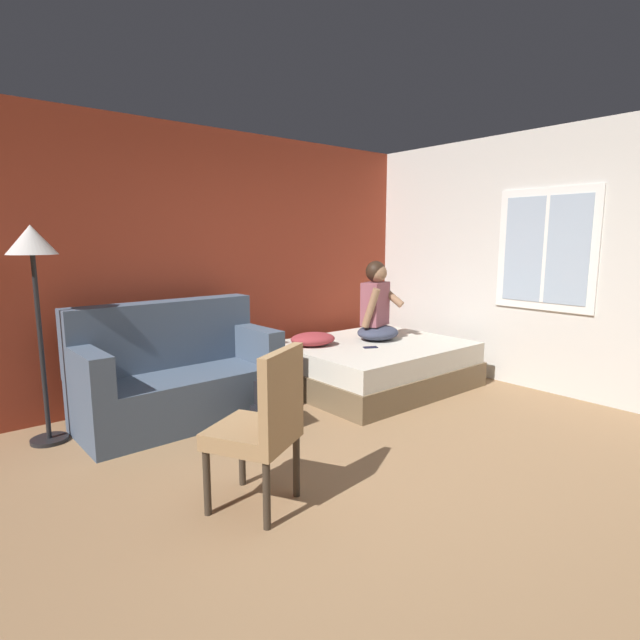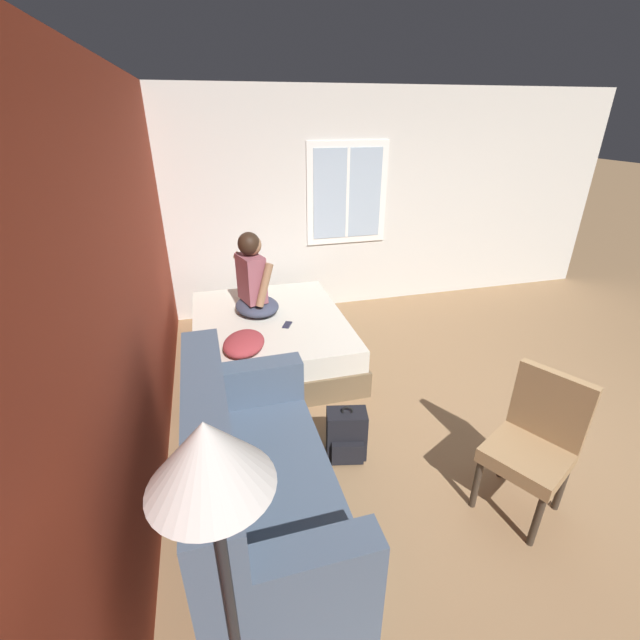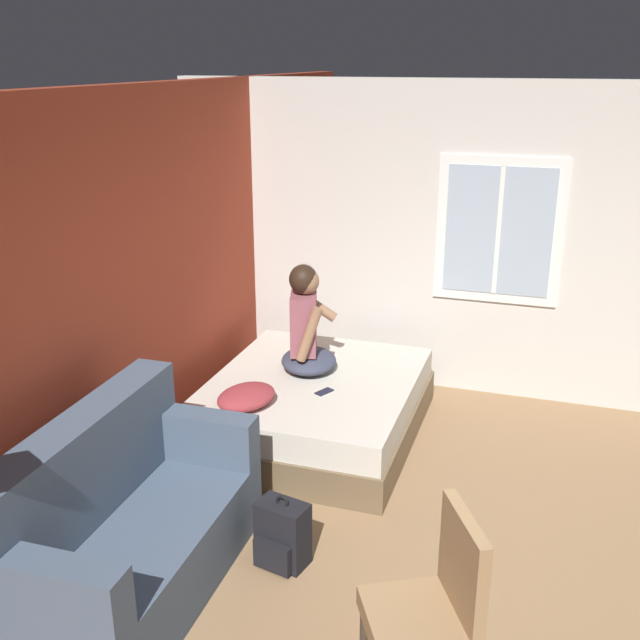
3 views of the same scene
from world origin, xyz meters
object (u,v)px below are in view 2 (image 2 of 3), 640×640
at_px(person_seated, 254,282).
at_px(cell_phone, 287,325).
at_px(floor_lamp, 214,498).
at_px(couch, 254,484).
at_px(throw_pillow, 244,343).
at_px(side_chair, 534,441).
at_px(bed, 270,339).
at_px(backpack, 347,435).

bearing_deg(person_seated, cell_phone, -143.72).
xyz_separation_m(cell_phone, floor_lamp, (-2.88, 0.73, 0.94)).
distance_m(couch, throw_pillow, 1.49).
relative_size(side_chair, cell_phone, 6.81).
bearing_deg(throw_pillow, person_seated, -14.65).
bearing_deg(cell_phone, couch, 99.67).
bearing_deg(person_seated, throw_pillow, 165.35).
distance_m(bed, couch, 2.13).
distance_m(side_chair, backpack, 1.28).
relative_size(throw_pillow, floor_lamp, 0.28).
relative_size(couch, backpack, 3.74).
height_order(couch, cell_phone, couch).
relative_size(couch, side_chair, 1.75).
bearing_deg(floor_lamp, bed, -10.54).
bearing_deg(floor_lamp, cell_phone, -14.19).
xyz_separation_m(side_chair, cell_phone, (2.11, 1.19, -0.05)).
xyz_separation_m(side_chair, throw_pillow, (1.72, 1.66, 0.02)).
bearing_deg(floor_lamp, throw_pillow, -6.03).
relative_size(side_chair, floor_lamp, 0.58).
bearing_deg(cell_phone, bed, -27.95).
xyz_separation_m(couch, floor_lamp, (-1.01, 0.16, 1.04)).
bearing_deg(floor_lamp, backpack, -31.44).
distance_m(couch, cell_phone, 1.96).
relative_size(person_seated, backpack, 1.91).
xyz_separation_m(side_chair, person_seated, (2.47, 1.46, 0.30)).
bearing_deg(backpack, person_seated, 14.44).
height_order(throw_pillow, cell_phone, throw_pillow).
distance_m(person_seated, backpack, 1.92).
height_order(person_seated, floor_lamp, floor_lamp).
bearing_deg(side_chair, couch, 82.31).
relative_size(throw_pillow, cell_phone, 3.33).
bearing_deg(couch, backpack, -57.12).
relative_size(bed, side_chair, 1.94).
bearing_deg(couch, person_seated, -7.53).
distance_m(side_chair, cell_phone, 2.42).
relative_size(person_seated, cell_phone, 6.08).
relative_size(side_chair, person_seated, 1.12).
relative_size(bed, couch, 1.11).
xyz_separation_m(couch, side_chair, (-0.24, -1.76, 0.14)).
bearing_deg(backpack, cell_phone, 7.54).
bearing_deg(side_chair, bed, 30.10).
bearing_deg(backpack, side_chair, -125.51).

